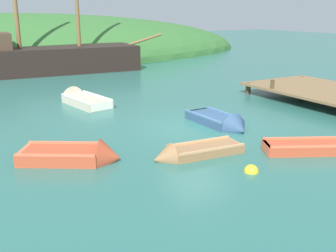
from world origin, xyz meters
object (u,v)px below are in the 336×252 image
(rowboat_portside, at_px, (192,154))
(rowboat_outer_right, at_px, (78,157))
(rowboat_near_dock, at_px, (326,149))
(sailing_ship, at_px, (47,63))
(rowboat_outer_left, at_px, (222,123))
(buoy_yellow, at_px, (251,172))
(rowboat_center, at_px, (81,101))

(rowboat_portside, height_order, rowboat_outer_right, rowboat_outer_right)
(rowboat_near_dock, height_order, rowboat_outer_right, rowboat_outer_right)
(sailing_ship, relative_size, rowboat_outer_right, 4.88)
(sailing_ship, height_order, rowboat_portside, sailing_ship)
(rowboat_portside, height_order, rowboat_near_dock, rowboat_near_dock)
(rowboat_outer_left, bearing_deg, rowboat_outer_right, -83.74)
(buoy_yellow, bearing_deg, rowboat_center, 97.05)
(rowboat_portside, relative_size, buoy_yellow, 7.20)
(rowboat_center, xyz_separation_m, rowboat_outer_right, (-2.66, -7.56, -0.01))
(rowboat_center, bearing_deg, buoy_yellow, 177.89)
(sailing_ship, relative_size, rowboat_portside, 5.08)
(rowboat_portside, relative_size, rowboat_outer_right, 0.96)
(rowboat_outer_right, height_order, buoy_yellow, rowboat_outer_right)
(rowboat_center, xyz_separation_m, rowboat_near_dock, (4.59, -10.88, -0.04))
(rowboat_outer_left, distance_m, rowboat_outer_right, 6.25)
(rowboat_portside, relative_size, rowboat_near_dock, 0.85)
(rowboat_outer_left, height_order, buoy_yellow, rowboat_outer_left)
(rowboat_outer_right, xyz_separation_m, buoy_yellow, (4.01, -3.35, -0.13))
(buoy_yellow, bearing_deg, rowboat_near_dock, 0.73)
(rowboat_center, bearing_deg, rowboat_outer_left, -161.56)
(sailing_ship, relative_size, rowboat_outer_left, 5.07)
(rowboat_portside, xyz_separation_m, rowboat_outer_right, (-3.24, 1.42, 0.05))
(rowboat_outer_left, relative_size, buoy_yellow, 7.22)
(rowboat_outer_left, xyz_separation_m, rowboat_center, (-3.53, 6.76, 0.03))
(rowboat_outer_left, bearing_deg, rowboat_near_dock, 13.22)
(rowboat_near_dock, distance_m, buoy_yellow, 3.24)
(rowboat_center, bearing_deg, rowboat_portside, 174.54)
(rowboat_outer_left, xyz_separation_m, rowboat_outer_right, (-6.20, -0.80, 0.02))
(rowboat_portside, distance_m, rowboat_outer_right, 3.54)
(sailing_ship, height_order, rowboat_center, sailing_ship)
(rowboat_center, distance_m, buoy_yellow, 11.00)
(rowboat_outer_left, distance_m, rowboat_portside, 3.70)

